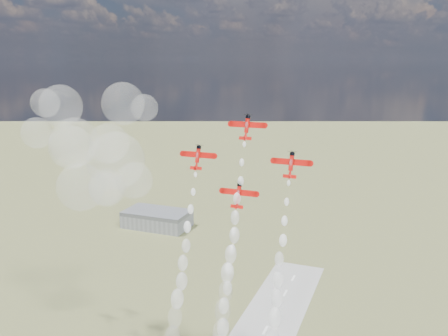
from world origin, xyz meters
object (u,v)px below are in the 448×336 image
plane_right (291,164)px  plane_slot (238,195)px  hangar (157,219)px  plane_left (198,157)px  plane_lead (247,127)px

plane_right → plane_slot: plane_right is taller
plane_slot → hangar: bearing=125.7°
hangar → plane_left: plane_left is taller
plane_right → plane_left: bearing=180.0°
plane_lead → plane_right: size_ratio=1.00×
plane_left → plane_slot: bearing=-13.8°
hangar → plane_slot: 238.73m
plane_left → plane_right: bearing=0.0°
plane_left → plane_lead: bearing=13.8°
hangar → plane_lead: bearing=-53.2°
hangar → plane_right: bearing=-50.8°
plane_left → plane_right: (29.50, 0.00, 0.00)m
plane_left → plane_slot: 18.00m
plane_left → plane_right: same height
plane_slot → plane_left: bearing=166.2°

